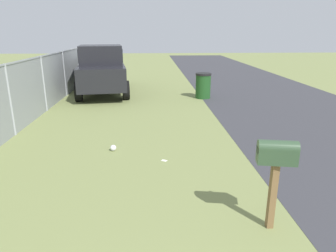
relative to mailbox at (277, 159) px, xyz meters
name	(u,v)px	position (x,y,z in m)	size (l,w,h in m)	color
mailbox	(277,159)	(0.00, 0.00, 0.00)	(0.29, 0.53, 1.30)	brown
pickup_truck	(102,68)	(10.00, 3.79, 0.07)	(5.45, 2.66, 2.09)	black
trash_bin	(203,86)	(8.70, -0.48, -0.52)	(0.64, 0.64, 1.02)	#1E4C1E
fence_section	(10,98)	(4.29, 5.28, -0.03)	(15.59, 0.07, 1.87)	#9EA3A8
litter_bag_midfield_a	(113,148)	(3.01, 2.53, -0.97)	(0.14, 0.14, 0.14)	silver
litter_wrapper_by_mailbox	(164,160)	(2.38, 1.38, -1.03)	(0.12, 0.08, 0.01)	silver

